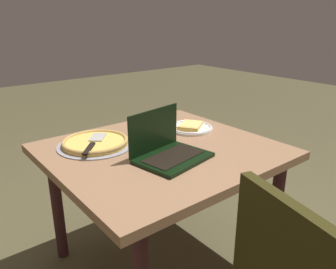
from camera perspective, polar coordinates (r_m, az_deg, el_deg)
name	(u,v)px	position (r m, az deg, el deg)	size (l,w,h in m)	color
ground_plane	(162,262)	(2.07, -0.96, -21.01)	(12.00, 12.00, 0.00)	brown
dining_table	(162,164)	(1.73, -1.07, -5.01)	(1.09, 1.00, 0.71)	#8E6647
laptop	(167,149)	(1.56, -0.09, -2.55)	(0.37, 0.30, 0.22)	black
pizza_plate	(191,127)	(1.96, 3.88, 1.24)	(0.26, 0.26, 0.04)	white
pizza_tray	(95,143)	(1.75, -12.34, -1.35)	(0.39, 0.39, 0.04)	#93929E
table_knife	(142,123)	(2.07, -4.41, 1.90)	(0.04, 0.24, 0.01)	#B5B3CD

